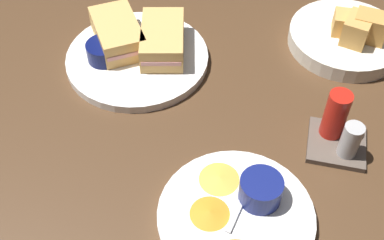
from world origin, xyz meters
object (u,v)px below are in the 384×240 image
object	(u,v)px
condiment_caddy	(339,130)
spoon_by_dark_ramekin	(131,49)
sandwich_half_near	(163,40)
plate_sandwich_main	(138,58)
ramekin_dark_sauce	(104,51)
plate_chips_companion	(236,217)
bread_basket_rear	(348,36)
sandwich_half_far	(117,33)
ramekin_light_gravy	(261,189)

from	to	relation	value
condiment_caddy	spoon_by_dark_ramekin	bearing A→B (deg)	-108.46
sandwich_half_near	spoon_by_dark_ramekin	world-z (taller)	sandwich_half_near
plate_sandwich_main	ramekin_dark_sauce	size ratio (longest dim) A/B	4.23
plate_chips_companion	condiment_caddy	size ratio (longest dim) A/B	2.34
plate_sandwich_main	bread_basket_rear	bearing A→B (deg)	109.53
sandwich_half_far	condiment_caddy	xyz separation A→B (cm)	(13.99, 40.76, -0.59)
sandwich_half_near	condiment_caddy	world-z (taller)	condiment_caddy
condiment_caddy	sandwich_half_far	bearing A→B (deg)	-108.94
spoon_by_dark_ramekin	sandwich_half_near	bearing A→B (deg)	104.53
sandwich_half_far	ramekin_dark_sauce	size ratio (longest dim) A/B	2.44
spoon_by_dark_ramekin	condiment_caddy	world-z (taller)	condiment_caddy
ramekin_dark_sauce	plate_chips_companion	world-z (taller)	ramekin_dark_sauce
plate_sandwich_main	plate_chips_companion	distance (cm)	36.97
ramekin_dark_sauce	condiment_caddy	distance (cm)	42.91
sandwich_half_near	plate_chips_companion	bearing A→B (deg)	31.32
spoon_by_dark_ramekin	bread_basket_rear	world-z (taller)	bread_basket_rear
ramekin_light_gravy	condiment_caddy	xyz separation A→B (cm)	(-13.80, 10.37, -0.32)
sandwich_half_far	bread_basket_rear	size ratio (longest dim) A/B	0.70
spoon_by_dark_ramekin	condiment_caddy	size ratio (longest dim) A/B	0.90
ramekin_dark_sauce	plate_chips_companion	distance (cm)	39.18
ramekin_dark_sauce	ramekin_light_gravy	bearing A→B (deg)	53.65
sandwich_half_far	bread_basket_rear	world-z (taller)	bread_basket_rear
sandwich_half_near	ramekin_light_gravy	bearing A→B (deg)	37.97
sandwich_half_near	ramekin_dark_sauce	world-z (taller)	sandwich_half_near
sandwich_half_far	plate_sandwich_main	bearing A→B (deg)	60.98
sandwich_half_far	ramekin_dark_sauce	world-z (taller)	sandwich_half_far
plate_sandwich_main	sandwich_half_near	world-z (taller)	sandwich_half_near
plate_sandwich_main	sandwich_half_far	xyz separation A→B (cm)	(-2.41, -4.34, 3.20)
sandwich_half_near	condiment_caddy	bearing A→B (deg)	66.28
ramekin_dark_sauce	plate_sandwich_main	bearing A→B (deg)	111.98
sandwich_half_far	plate_chips_companion	world-z (taller)	sandwich_half_far
spoon_by_dark_ramekin	bread_basket_rear	xyz separation A→B (cm)	(-12.25, 39.02, 0.34)
plate_sandwich_main	spoon_by_dark_ramekin	size ratio (longest dim) A/B	3.05
plate_sandwich_main	ramekin_dark_sauce	world-z (taller)	ramekin_dark_sauce
spoon_by_dark_ramekin	ramekin_light_gravy	xyz separation A→B (cm)	(26.45, 27.53, 1.76)
ramekin_dark_sauce	spoon_by_dark_ramekin	distance (cm)	5.35
plate_sandwich_main	ramekin_light_gravy	distance (cm)	36.49
sandwich_half_near	sandwich_half_far	xyz separation A→B (cm)	(0.15, -8.59, 0.00)
ramekin_light_gravy	bread_basket_rear	xyz separation A→B (cm)	(-38.70, 11.49, -1.41)
plate_sandwich_main	sandwich_half_near	xyz separation A→B (cm)	(-2.55, 4.25, 3.20)
bread_basket_rear	condiment_caddy	xyz separation A→B (cm)	(24.90, -1.13, 1.10)
ramekin_light_gravy	bread_basket_rear	world-z (taller)	bread_basket_rear
spoon_by_dark_ramekin	plate_sandwich_main	bearing A→B (deg)	54.09
plate_chips_companion	bread_basket_rear	distance (cm)	44.41
sandwich_half_far	ramekin_light_gravy	world-z (taller)	sandwich_half_far
plate_sandwich_main	sandwich_half_far	size ratio (longest dim) A/B	1.74
plate_chips_companion	ramekin_light_gravy	bearing A→B (deg)	140.19
sandwich_half_near	bread_basket_rear	bearing A→B (deg)	107.92
sandwich_half_far	ramekin_dark_sauce	xyz separation A→B (cm)	(4.61, -1.11, -0.58)
sandwich_half_near	sandwich_half_far	distance (cm)	8.59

